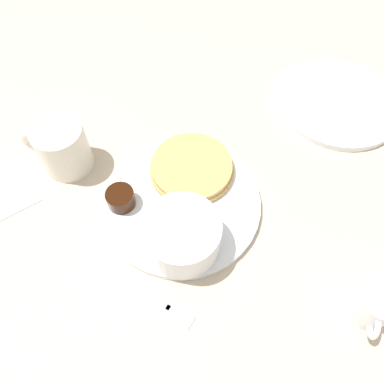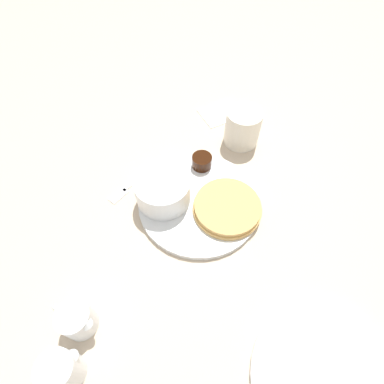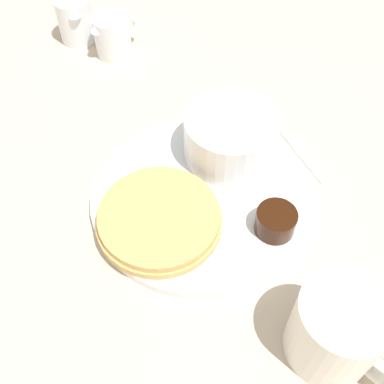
# 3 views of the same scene
# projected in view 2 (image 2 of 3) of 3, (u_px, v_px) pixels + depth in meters

# --- Properties ---
(ground_plane) EXTENTS (4.00, 4.00, 0.00)m
(ground_plane) POSITION_uv_depth(u_px,v_px,m) (199.00, 204.00, 0.61)
(ground_plane) COLOR #C6B299
(plate) EXTENTS (0.24, 0.24, 0.01)m
(plate) POSITION_uv_depth(u_px,v_px,m) (199.00, 202.00, 0.60)
(plate) COLOR white
(plate) RESTS_ON ground_plane
(pancake_stack) EXTENTS (0.13, 0.13, 0.02)m
(pancake_stack) POSITION_uv_depth(u_px,v_px,m) (227.00, 207.00, 0.58)
(pancake_stack) COLOR tan
(pancake_stack) RESTS_ON plate
(bowl) EXTENTS (0.11, 0.11, 0.06)m
(bowl) POSITION_uv_depth(u_px,v_px,m) (163.00, 189.00, 0.57)
(bowl) COLOR white
(bowl) RESTS_ON plate
(syrup_cup) EXTENTS (0.04, 0.04, 0.03)m
(syrup_cup) POSITION_uv_depth(u_px,v_px,m) (202.00, 161.00, 0.64)
(syrup_cup) COLOR black
(syrup_cup) RESTS_ON plate
(butter_ramekin) EXTENTS (0.04, 0.04, 0.04)m
(butter_ramekin) POSITION_uv_depth(u_px,v_px,m) (156.00, 188.00, 0.60)
(butter_ramekin) COLOR white
(butter_ramekin) RESTS_ON plate
(coffee_mug) EXTENTS (0.10, 0.08, 0.08)m
(coffee_mug) POSITION_uv_depth(u_px,v_px,m) (243.00, 127.00, 0.67)
(coffee_mug) COLOR silver
(coffee_mug) RESTS_ON ground_plane
(creamer_pitcher_near) EXTENTS (0.05, 0.07, 0.06)m
(creamer_pitcher_near) POSITION_uv_depth(u_px,v_px,m) (77.00, 320.00, 0.45)
(creamer_pitcher_near) COLOR white
(creamer_pitcher_near) RESTS_ON ground_plane
(creamer_pitcher_far) EXTENTS (0.08, 0.05, 0.07)m
(creamer_pitcher_far) POSITION_uv_depth(u_px,v_px,m) (61.00, 371.00, 0.41)
(creamer_pitcher_far) COLOR white
(creamer_pitcher_far) RESTS_ON ground_plane
(fork) EXTENTS (0.15, 0.05, 0.00)m
(fork) POSITION_uv_depth(u_px,v_px,m) (131.00, 184.00, 0.63)
(fork) COLOR silver
(fork) RESTS_ON ground_plane
(napkin) EXTENTS (0.11, 0.10, 0.00)m
(napkin) POSITION_uv_depth(u_px,v_px,m) (221.00, 112.00, 0.76)
(napkin) COLOR white
(napkin) RESTS_ON ground_plane
(far_plate) EXTENTS (0.22, 0.22, 0.01)m
(far_plate) POSITION_uv_depth(u_px,v_px,m) (329.00, 384.00, 0.43)
(far_plate) COLOR white
(far_plate) RESTS_ON ground_plane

